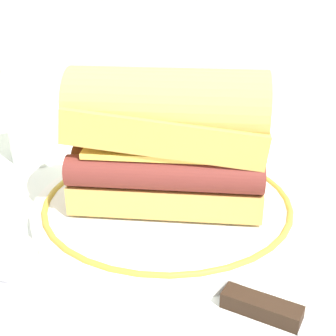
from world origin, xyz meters
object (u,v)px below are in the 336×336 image
object	(u,v)px
salt_shaker	(16,290)
butter_knife	(304,323)
sausage_sandwich	(168,137)
drinking_glass	(32,121)
plate	(168,203)

from	to	relation	value
salt_shaker	butter_knife	xyz separation A→B (m)	(0.18, 0.04, -0.03)
butter_knife	salt_shaker	bearing A→B (deg)	-167.19
salt_shaker	butter_knife	world-z (taller)	salt_shaker
sausage_sandwich	drinking_glass	xyz separation A→B (m)	(-0.18, 0.09, -0.03)
sausage_sandwich	plate	bearing A→B (deg)	-78.63
drinking_glass	salt_shaker	world-z (taller)	drinking_glass
drinking_glass	butter_knife	xyz separation A→B (m)	(0.30, -0.23, -0.04)
plate	butter_knife	distance (m)	0.18
sausage_sandwich	drinking_glass	bearing A→B (deg)	147.68
plate	drinking_glass	bearing A→B (deg)	152.25
plate	drinking_glass	xyz separation A→B (m)	(-0.18, 0.09, 0.04)
plate	sausage_sandwich	bearing A→B (deg)	105.95
drinking_glass	sausage_sandwich	bearing A→B (deg)	-27.75
plate	butter_knife	world-z (taller)	plate
sausage_sandwich	butter_knife	xyz separation A→B (m)	(0.12, -0.14, -0.07)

